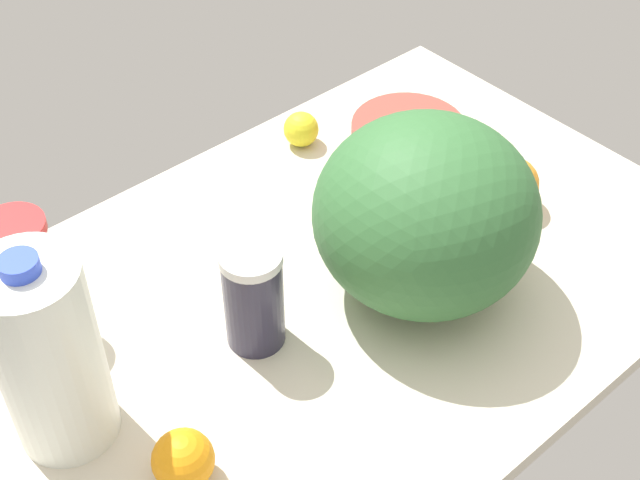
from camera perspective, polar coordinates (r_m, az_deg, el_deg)
countertop at (r=130.89cm, az=0.00°, el=-3.68°), size 120.00×76.00×3.00cm
shaker_bottle at (r=118.10cm, az=-4.28°, el=-3.65°), size 8.30×8.30×16.08cm
milk_jug at (r=108.27cm, az=-17.00°, el=-7.08°), size 12.48×12.48×29.41cm
watermelon at (r=122.22cm, az=6.77°, el=1.65°), size 31.20×31.20×27.12cm
tumbler_cup at (r=125.64cm, az=-18.28°, el=-2.07°), size 8.73×8.73×18.14cm
mixing_bowl at (r=153.18cm, az=5.63°, el=6.46°), size 19.31×19.31×5.98cm
orange_beside_bowl at (r=144.08cm, az=12.18°, el=3.52°), size 8.60×8.60×8.60cm
orange_near_front at (r=108.63cm, az=-8.75°, el=-13.74°), size 7.54×7.54×7.54cm
lemon_loose at (r=154.63cm, az=-1.22°, el=7.11°), size 6.10×6.10×6.10cm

